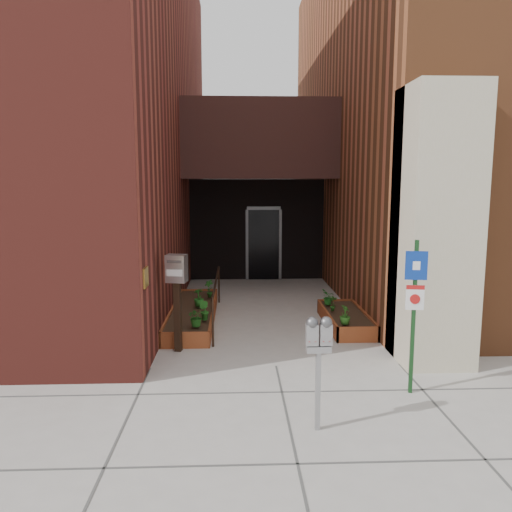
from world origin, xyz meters
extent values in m
plane|color=#9E9991|center=(0.00, 0.00, 0.00)|extent=(80.00, 80.00, 0.00)
cube|color=maroon|center=(-6.00, 6.70, 5.00)|extent=(8.00, 14.60, 10.00)
cube|color=brown|center=(6.00, 7.15, 5.00)|extent=(8.00, 13.70, 10.00)
cube|color=#BDB291|center=(2.55, 0.20, 2.20)|extent=(1.10, 1.20, 4.40)
cube|color=black|center=(0.00, 6.00, 4.00)|extent=(4.20, 2.00, 2.00)
cube|color=black|center=(0.00, 7.40, 1.50)|extent=(4.00, 0.30, 3.00)
cube|color=black|center=(0.20, 7.22, 1.05)|extent=(0.90, 0.06, 2.10)
cube|color=#B79338|center=(-1.99, -0.20, 1.50)|extent=(0.04, 0.30, 0.30)
cube|color=maroon|center=(-1.55, 0.92, 0.15)|extent=(0.90, 0.04, 0.30)
cube|color=maroon|center=(-1.55, 4.48, 0.15)|extent=(0.90, 0.04, 0.30)
cube|color=maroon|center=(-1.98, 2.70, 0.15)|extent=(0.04, 3.60, 0.30)
cube|color=maroon|center=(-1.12, 2.70, 0.15)|extent=(0.04, 3.60, 0.30)
cube|color=black|center=(-1.55, 2.70, 0.13)|extent=(0.82, 3.52, 0.26)
cube|color=maroon|center=(1.60, 1.12, 0.15)|extent=(0.80, 0.04, 0.30)
cube|color=maroon|center=(1.60, 3.28, 0.15)|extent=(0.80, 0.04, 0.30)
cube|color=maroon|center=(1.22, 2.20, 0.15)|extent=(0.04, 2.20, 0.30)
cube|color=maroon|center=(1.98, 2.20, 0.15)|extent=(0.04, 2.20, 0.30)
cube|color=black|center=(1.60, 2.20, 0.13)|extent=(0.72, 2.12, 0.26)
cylinder|color=black|center=(-1.05, 1.00, 0.45)|extent=(0.04, 0.04, 0.90)
cylinder|color=black|center=(-1.05, 4.30, 0.45)|extent=(0.04, 0.04, 0.90)
cylinder|color=black|center=(-1.05, 2.65, 0.88)|extent=(0.04, 3.30, 0.04)
cube|color=gray|center=(0.32, -2.07, 0.48)|extent=(0.06, 0.06, 0.96)
cube|color=gray|center=(0.32, -2.07, 1.00)|extent=(0.29, 0.12, 0.08)
cube|color=gray|center=(0.24, -2.07, 1.17)|extent=(0.15, 0.10, 0.25)
sphere|color=#59595B|center=(0.24, -2.07, 1.31)|extent=(0.14, 0.14, 0.14)
cube|color=white|center=(0.24, -2.12, 1.19)|extent=(0.09, 0.01, 0.05)
cube|color=#B21414|center=(0.24, -2.12, 1.11)|extent=(0.09, 0.01, 0.03)
cube|color=gray|center=(0.41, -2.07, 1.17)|extent=(0.15, 0.10, 0.25)
sphere|color=#59595B|center=(0.41, -2.07, 1.31)|extent=(0.14, 0.14, 0.14)
cube|color=white|center=(0.41, -2.12, 1.19)|extent=(0.09, 0.01, 0.05)
cube|color=#B21414|center=(0.41, -2.12, 1.11)|extent=(0.09, 0.01, 0.03)
cube|color=#163C1A|center=(1.79, -1.07, 1.07)|extent=(0.06, 0.06, 2.15)
cube|color=navy|center=(1.79, -1.10, 1.81)|extent=(0.29, 0.06, 0.39)
cube|color=white|center=(1.79, -1.11, 1.81)|extent=(0.10, 0.03, 0.12)
cube|color=white|center=(1.79, -1.10, 1.37)|extent=(0.24, 0.05, 0.34)
cube|color=#B21414|center=(1.79, -1.11, 1.51)|extent=(0.24, 0.05, 0.06)
cylinder|color=#B21414|center=(1.79, -1.11, 1.35)|extent=(0.14, 0.03, 0.14)
cube|color=black|center=(-1.64, 0.80, 0.62)|extent=(0.13, 0.13, 1.24)
cube|color=#A3A3A5|center=(-1.64, 0.80, 1.46)|extent=(0.38, 0.31, 0.47)
cube|color=#59595B|center=(-1.67, 0.67, 1.60)|extent=(0.25, 0.06, 0.04)
cube|color=white|center=(-1.67, 0.67, 1.40)|extent=(0.27, 0.06, 0.11)
imported|color=#1C5017|center=(-1.36, 1.27, 0.48)|extent=(0.44, 0.44, 0.36)
imported|color=#21621C|center=(-1.25, 1.71, 0.48)|extent=(0.28, 0.28, 0.36)
imported|color=#1E611B|center=(-1.42, 2.78, 0.49)|extent=(0.29, 0.29, 0.39)
imported|color=#1A5217|center=(-1.25, 3.60, 0.50)|extent=(0.30, 0.30, 0.41)
imported|color=#265A19|center=(1.39, 1.30, 0.48)|extent=(0.26, 0.26, 0.36)
imported|color=#205418|center=(1.35, 2.26, 0.46)|extent=(0.23, 0.23, 0.33)
imported|color=#1B601C|center=(1.35, 2.79, 0.47)|extent=(0.35, 0.35, 0.33)
camera|label=1|loc=(-0.63, -7.60, 2.91)|focal=35.00mm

